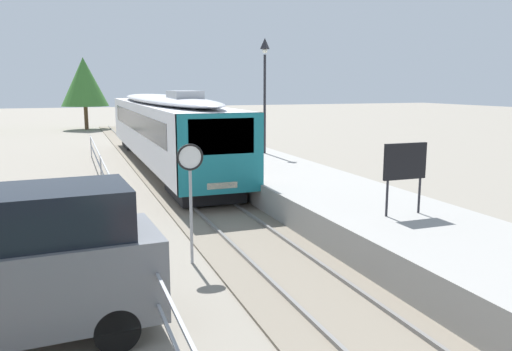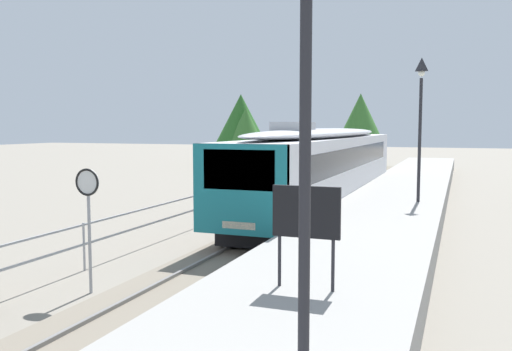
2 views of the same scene
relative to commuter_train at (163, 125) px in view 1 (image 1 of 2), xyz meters
name	(u,v)px [view 1 (image 1 of 2)]	position (x,y,z in m)	size (l,w,h in m)	color
ground_plane	(107,181)	(-3.00, -2.78, -2.15)	(160.00, 160.00, 0.00)	gray
track_rails	(175,176)	(0.00, -2.78, -2.12)	(3.20, 60.00, 0.14)	slate
commuter_train	(163,125)	(0.00, 0.00, 0.00)	(2.82, 20.83, 3.74)	silver
station_platform	(243,163)	(3.25, -2.78, -1.70)	(3.90, 60.00, 0.90)	#999691
platform_lamp_mid_platform	(265,74)	(4.28, -3.01, 2.47)	(0.34, 0.34, 5.35)	#232328
platform_notice_board	(405,164)	(3.26, -15.13, 0.04)	(1.20, 0.08, 1.80)	#232328
speed_limit_sign	(190,174)	(-1.93, -14.32, -0.03)	(0.61, 0.10, 2.81)	#9EA0A5
carpark_fence	(123,215)	(-3.30, -12.78, -1.24)	(0.06, 36.06, 1.25)	#9EA0A5
parked_van_grey	(4,268)	(-5.52, -17.02, -0.86)	(5.00, 2.21, 2.51)	slate
tree_distant_left	(84,82)	(-2.84, 25.17, 2.28)	(4.30, 4.30, 6.69)	brown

